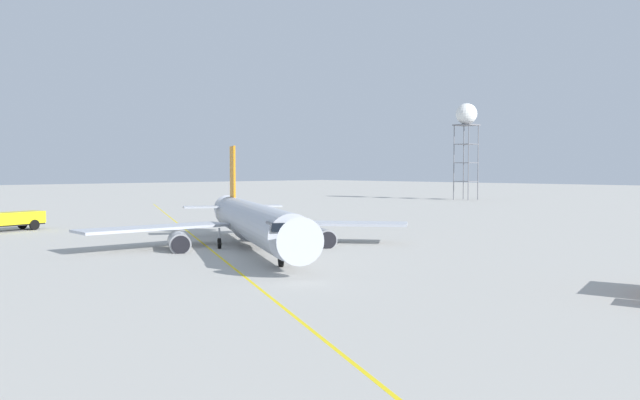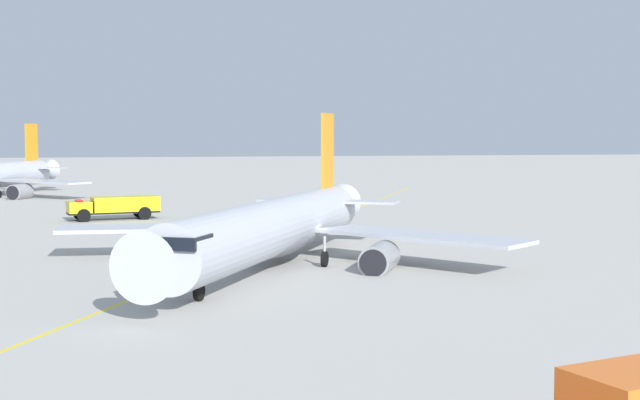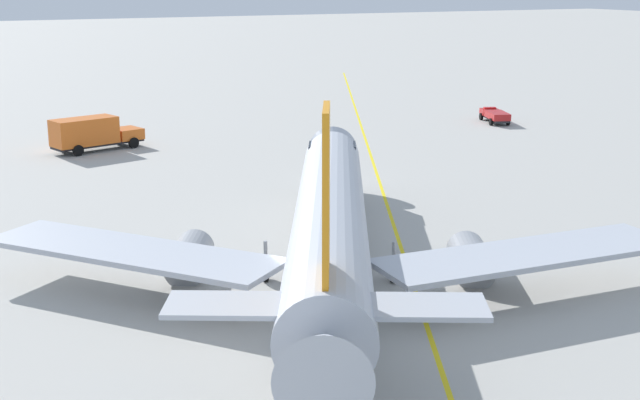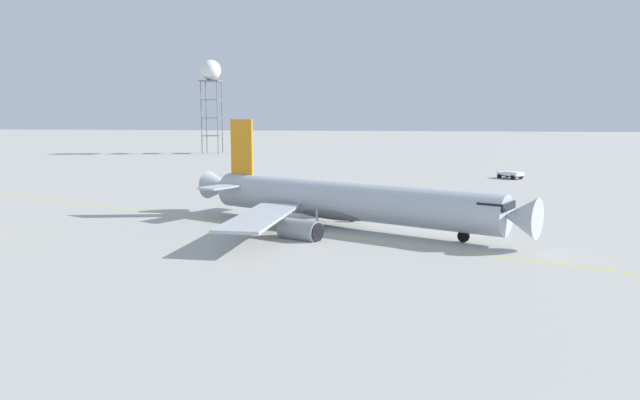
# 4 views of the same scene
# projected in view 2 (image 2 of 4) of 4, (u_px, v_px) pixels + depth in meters

# --- Properties ---
(ground_plane) EXTENTS (600.00, 600.00, 0.00)m
(ground_plane) POSITION_uv_depth(u_px,v_px,m) (308.00, 259.00, 66.11)
(ground_plane) COLOR #ADAAA3
(airliner_main) EXTENTS (32.05, 36.45, 11.28)m
(airliner_main) POSITION_uv_depth(u_px,v_px,m) (274.00, 230.00, 62.09)
(airliner_main) COLOR #B2B7C1
(airliner_main) RESTS_ON ground_plane
(fire_tender_truck) EXTENTS (10.10, 4.81, 2.50)m
(fire_tender_truck) POSITION_uv_depth(u_px,v_px,m) (115.00, 206.00, 96.65)
(fire_tender_truck) COLOR #232326
(fire_tender_truck) RESTS_ON ground_plane
(taxiway_centreline) EXTENTS (85.95, 174.99, 0.01)m
(taxiway_centreline) POSITION_uv_depth(u_px,v_px,m) (197.00, 273.00, 59.61)
(taxiway_centreline) COLOR yellow
(taxiway_centreline) RESTS_ON ground_plane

